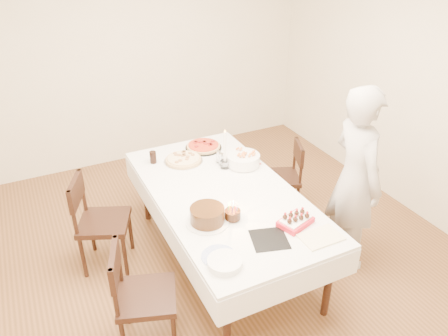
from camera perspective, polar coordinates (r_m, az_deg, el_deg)
name	(u,v)px	position (r m, az deg, el deg)	size (l,w,h in m)	color
floor	(225,268)	(4.10, 0.14, -12.99)	(5.00, 5.00, 0.00)	brown
wall_back	(134,55)	(5.55, -11.72, 14.20)	(4.50, 0.04, 2.70)	beige
wall_right	(435,91)	(4.71, 25.85, 9.08)	(0.04, 5.00, 2.70)	beige
dining_table	(224,227)	(3.95, 0.00, -7.73)	(1.14, 2.14, 0.75)	silver
chair_right_savory	(281,178)	(4.66, 7.41, -1.26)	(0.41, 0.41, 0.80)	black
chair_left_savory	(104,222)	(4.02, -15.38, -6.87)	(0.46, 0.46, 0.91)	black
chair_left_dessert	(147,297)	(3.29, -10.05, -16.21)	(0.45, 0.45, 0.88)	black
person	(355,180)	(3.90, 16.75, -1.47)	(0.62, 0.40, 1.69)	#B4AFAA
pizza_white	(183,160)	(4.21, -5.32, 1.10)	(0.37, 0.37, 0.04)	beige
pizza_pepperoni	(203,146)	(4.45, -2.70, 2.86)	(0.37, 0.37, 0.04)	red
red_placemat	(244,163)	(4.19, 2.62, 0.68)	(0.24, 0.24, 0.01)	#B21E1E
pasta_bowl	(243,160)	(4.12, 2.51, 1.11)	(0.31, 0.31, 0.10)	white
taper_candle	(225,149)	(4.01, 0.12, 2.51)	(0.09, 0.09, 0.39)	white
shaker_pair	(221,159)	(4.12, -0.40, 1.16)	(0.10, 0.10, 0.12)	white
cola_glass	(153,157)	(4.21, -9.26, 1.39)	(0.06, 0.06, 0.12)	black
layer_cake	(207,215)	(3.35, -2.20, -6.20)	(0.34, 0.34, 0.13)	#38200E
cake_board	(269,240)	(3.24, 5.93, -9.28)	(0.26, 0.26, 0.01)	black
birthday_cake	(233,211)	(3.37, 1.15, -5.61)	(0.12, 0.12, 0.14)	#341B0E
strawberry_box	(296,221)	(3.39, 9.33, -6.81)	(0.26, 0.18, 0.07)	red
box_lid	(321,238)	(3.31, 12.53, -8.89)	(0.30, 0.20, 0.03)	beige
plate_stack	(225,263)	(3.00, 0.10, -12.24)	(0.24, 0.24, 0.05)	white
china_plate	(219,256)	(3.08, -0.70, -11.44)	(0.24, 0.24, 0.01)	white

